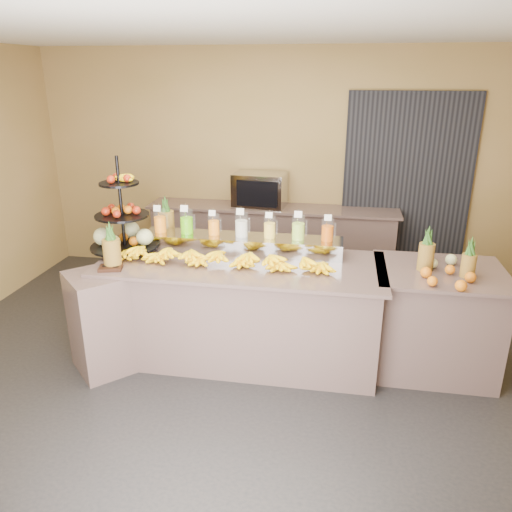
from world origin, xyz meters
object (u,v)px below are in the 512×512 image
(condiment_caddy, at_px, (111,268))
(oven_warmer, at_px, (260,190))
(pitcher_tray, at_px, (242,244))
(banana_heap, at_px, (220,255))
(right_fruit_pile, at_px, (446,269))
(fruit_stand, at_px, (127,228))

(condiment_caddy, bearing_deg, oven_warmer, 68.63)
(pitcher_tray, bearing_deg, oven_warmer, 93.54)
(banana_heap, bearing_deg, pitcher_tray, 71.25)
(right_fruit_pile, relative_size, oven_warmer, 0.71)
(oven_warmer, bearing_deg, fruit_stand, -112.29)
(banana_heap, bearing_deg, oven_warmer, 89.53)
(banana_heap, relative_size, condiment_caddy, 10.53)
(banana_heap, relative_size, fruit_stand, 2.27)
(pitcher_tray, bearing_deg, condiment_caddy, -147.84)
(banana_heap, distance_m, right_fruit_pile, 1.87)
(fruit_stand, relative_size, oven_warmer, 1.41)
(right_fruit_pile, xyz_separation_m, oven_warmer, (-1.85, 2.00, 0.13))
(pitcher_tray, xyz_separation_m, right_fruit_pile, (1.75, -0.33, -0.00))
(pitcher_tray, distance_m, condiment_caddy, 1.19)
(pitcher_tray, distance_m, fruit_stand, 1.06)
(banana_heap, relative_size, oven_warmer, 3.20)
(fruit_stand, bearing_deg, right_fruit_pile, -5.99)
(pitcher_tray, relative_size, right_fruit_pile, 4.20)
(fruit_stand, distance_m, oven_warmer, 2.06)
(condiment_caddy, xyz_separation_m, right_fruit_pile, (2.75, 0.30, 0.06))
(fruit_stand, height_order, right_fruit_pile, fruit_stand)
(condiment_caddy, xyz_separation_m, oven_warmer, (0.90, 2.30, 0.19))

